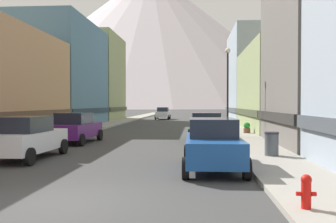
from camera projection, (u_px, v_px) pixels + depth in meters
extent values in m
plane|color=#393939|center=(57.00, 203.00, 8.60)|extent=(400.00, 400.00, 0.00)
cube|color=gray|center=(115.00, 123.00, 43.95)|extent=(2.50, 100.00, 0.15)
cube|color=gray|center=(222.00, 123.00, 43.04)|extent=(2.50, 100.00, 0.15)
cube|color=slate|center=(59.00, 74.00, 39.12)|extent=(7.35, 13.63, 10.79)
cube|color=#22333F|center=(59.00, 110.00, 39.20)|extent=(7.65, 13.63, 0.50)
cube|color=#8C9966|center=(90.00, 78.00, 52.08)|extent=(8.16, 11.18, 11.85)
cube|color=#3F442D|center=(90.00, 109.00, 52.17)|extent=(8.46, 11.18, 0.50)
cube|color=#8C9966|center=(304.00, 89.00, 31.27)|extent=(9.76, 13.67, 7.08)
cube|color=#3F442D|center=(304.00, 112.00, 31.31)|extent=(10.06, 13.67, 0.50)
cube|color=#99A5B2|center=(268.00, 77.00, 44.25)|extent=(8.82, 12.03, 10.97)
cube|color=#444A50|center=(268.00, 110.00, 44.33)|extent=(9.12, 12.03, 0.50)
cube|color=silver|center=(27.00, 141.00, 15.43)|extent=(1.95, 4.45, 0.80)
cube|color=#1E232D|center=(24.00, 124.00, 15.17)|extent=(1.66, 2.24, 0.64)
cylinder|color=black|center=(25.00, 146.00, 17.17)|extent=(0.24, 0.69, 0.68)
cylinder|color=black|center=(63.00, 147.00, 16.99)|extent=(0.24, 0.69, 0.68)
cylinder|color=black|center=(29.00, 157.00, 13.71)|extent=(0.24, 0.69, 0.68)
cube|color=#591E72|center=(76.00, 130.00, 21.83)|extent=(2.04, 4.48, 0.80)
cube|color=#1E232D|center=(75.00, 118.00, 21.57)|extent=(1.70, 2.27, 0.64)
cylinder|color=black|center=(72.00, 135.00, 23.59)|extent=(0.25, 0.69, 0.68)
cylinder|color=black|center=(100.00, 135.00, 23.37)|extent=(0.25, 0.69, 0.68)
cylinder|color=black|center=(49.00, 140.00, 20.31)|extent=(0.25, 0.69, 0.68)
cylinder|color=black|center=(81.00, 140.00, 20.09)|extent=(0.25, 0.69, 0.68)
cube|color=#19478C|center=(213.00, 149.00, 12.84)|extent=(1.89, 4.42, 0.80)
cube|color=#1E232D|center=(213.00, 128.00, 13.08)|extent=(1.62, 2.22, 0.64)
cylinder|color=black|center=(247.00, 169.00, 11.15)|extent=(0.23, 0.68, 0.68)
cylinder|color=black|center=(186.00, 168.00, 11.26)|extent=(0.23, 0.68, 0.68)
cylinder|color=black|center=(234.00, 154.00, 14.44)|extent=(0.23, 0.68, 0.68)
cylinder|color=black|center=(187.00, 154.00, 14.56)|extent=(0.23, 0.68, 0.68)
cube|color=#265933|center=(205.00, 130.00, 22.16)|extent=(1.95, 4.45, 0.80)
cube|color=#1E232D|center=(206.00, 118.00, 21.90)|extent=(1.66, 2.24, 0.64)
cylinder|color=black|center=(190.00, 134.00, 23.86)|extent=(0.24, 0.69, 0.68)
cylinder|color=black|center=(218.00, 134.00, 23.77)|extent=(0.24, 0.69, 0.68)
cylinder|color=black|center=(190.00, 139.00, 20.57)|extent=(0.24, 0.69, 0.68)
cylinder|color=black|center=(224.00, 139.00, 20.48)|extent=(0.24, 0.69, 0.68)
cube|color=silver|center=(163.00, 114.00, 55.26)|extent=(1.84, 4.40, 0.80)
cube|color=#1E232D|center=(163.00, 109.00, 55.49)|extent=(1.60, 2.20, 0.64)
cylinder|color=black|center=(168.00, 117.00, 53.55)|extent=(0.22, 0.68, 0.68)
cylinder|color=black|center=(156.00, 117.00, 53.69)|extent=(0.22, 0.68, 0.68)
cylinder|color=black|center=(170.00, 117.00, 56.84)|extent=(0.22, 0.68, 0.68)
cylinder|color=black|center=(158.00, 117.00, 56.98)|extent=(0.22, 0.68, 0.68)
cylinder|color=red|center=(306.00, 195.00, 7.59)|extent=(0.20, 0.20, 0.55)
sphere|color=red|center=(306.00, 180.00, 7.58)|extent=(0.22, 0.22, 0.22)
cylinder|color=red|center=(299.00, 194.00, 7.60)|extent=(0.10, 0.09, 0.09)
cylinder|color=red|center=(314.00, 194.00, 7.57)|extent=(0.10, 0.09, 0.09)
cylinder|color=#4C5156|center=(272.00, 145.00, 15.39)|extent=(0.56, 0.56, 0.90)
cylinder|color=#2D2D33|center=(272.00, 133.00, 15.38)|extent=(0.59, 0.59, 0.08)
cylinder|color=brown|center=(247.00, 131.00, 27.36)|extent=(0.50, 0.50, 0.35)
sphere|color=#238931|center=(247.00, 126.00, 27.35)|extent=(0.48, 0.48, 0.48)
cylinder|color=black|center=(228.00, 95.00, 24.72)|extent=(0.12, 0.12, 5.50)
sphere|color=white|center=(228.00, 51.00, 24.66)|extent=(0.36, 0.36, 0.36)
cone|color=silver|center=(151.00, 39.00, 268.95)|extent=(238.40, 238.40, 98.79)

